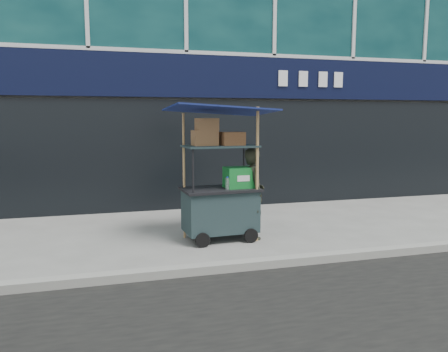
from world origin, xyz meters
name	(u,v)px	position (x,y,z in m)	size (l,w,h in m)	color
ground	(241,265)	(0.00, 0.00, 0.00)	(80.00, 80.00, 0.00)	slate
curb	(245,265)	(0.00, -0.20, 0.06)	(80.00, 0.18, 0.12)	gray
vendor_cart	(221,193)	(0.07, 1.31, 0.78)	(1.73, 1.27, 2.24)	#1B2B2D
vendor_man	(254,193)	(0.62, 1.27, 0.76)	(0.55, 0.36, 1.52)	black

